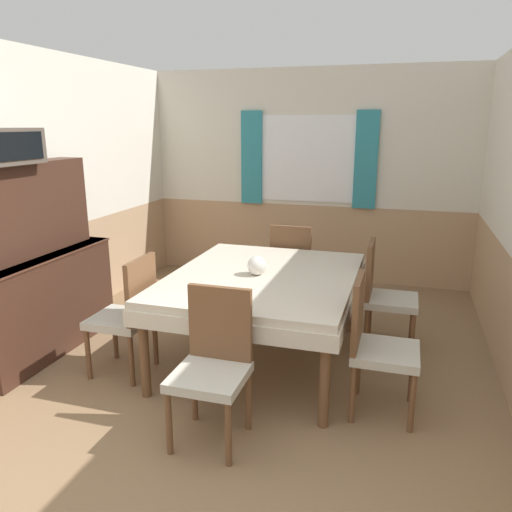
# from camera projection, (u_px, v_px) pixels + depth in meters

# --- Properties ---
(wall_back) EXTENTS (4.41, 0.10, 2.60)m
(wall_back) POSITION_uv_depth(u_px,v_px,m) (308.00, 176.00, 6.21)
(wall_back) COLOR silver
(wall_back) RESTS_ON ground_plane
(wall_left) EXTENTS (0.05, 4.85, 2.60)m
(wall_left) POSITION_uv_depth(u_px,v_px,m) (50.00, 194.00, 4.71)
(wall_left) COLOR silver
(wall_left) RESTS_ON ground_plane
(dining_table) EXTENTS (1.50, 1.84, 0.76)m
(dining_table) POSITION_uv_depth(u_px,v_px,m) (263.00, 286.00, 4.10)
(dining_table) COLOR beige
(dining_table) RESTS_ON ground_plane
(chair_head_near) EXTENTS (0.44, 0.44, 0.96)m
(chair_head_near) POSITION_uv_depth(u_px,v_px,m) (213.00, 361.00, 3.10)
(chair_head_near) COLOR brown
(chair_head_near) RESTS_ON ground_plane
(chair_right_near) EXTENTS (0.44, 0.44, 0.96)m
(chair_right_near) POSITION_uv_depth(u_px,v_px,m) (375.00, 342.00, 3.37)
(chair_right_near) COLOR brown
(chair_right_near) RESTS_ON ground_plane
(chair_right_far) EXTENTS (0.44, 0.44, 0.96)m
(chair_right_far) POSITION_uv_depth(u_px,v_px,m) (384.00, 292.00, 4.36)
(chair_right_far) COLOR brown
(chair_right_far) RESTS_ON ground_plane
(chair_left_near) EXTENTS (0.44, 0.44, 0.96)m
(chair_left_near) POSITION_uv_depth(u_px,v_px,m) (128.00, 312.00, 3.90)
(chair_left_near) COLOR brown
(chair_left_near) RESTS_ON ground_plane
(chair_head_window) EXTENTS (0.44, 0.44, 0.96)m
(chair_head_window) POSITION_uv_depth(u_px,v_px,m) (293.00, 266.00, 5.16)
(chair_head_window) COLOR brown
(chair_head_window) RESTS_ON ground_plane
(sideboard) EXTENTS (0.46, 1.51, 1.64)m
(sideboard) POSITION_uv_depth(u_px,v_px,m) (36.00, 276.00, 4.25)
(sideboard) COLOR #3D2319
(sideboard) RESTS_ON ground_plane
(tv) EXTENTS (0.29, 0.56, 0.27)m
(tv) POSITION_uv_depth(u_px,v_px,m) (6.00, 146.00, 3.77)
(tv) COLOR #51473D
(tv) RESTS_ON sideboard
(vase) EXTENTS (0.16, 0.16, 0.16)m
(vase) POSITION_uv_depth(u_px,v_px,m) (257.00, 266.00, 4.04)
(vase) COLOR silver
(vase) RESTS_ON dining_table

